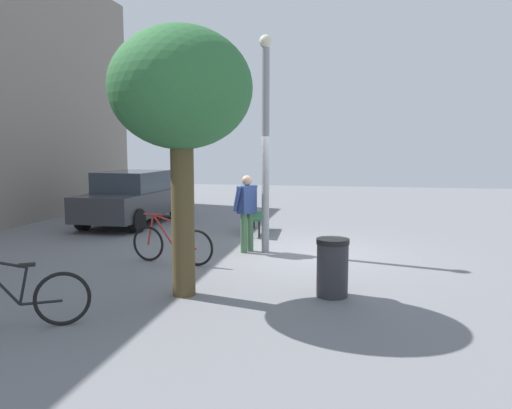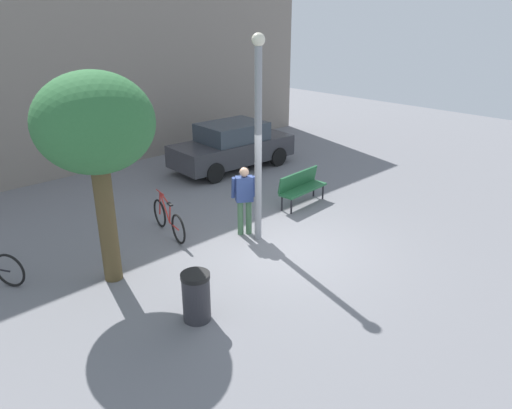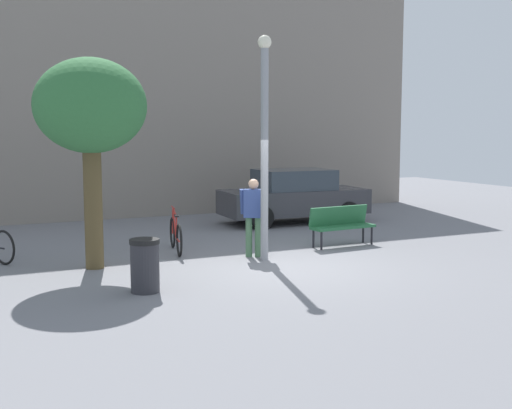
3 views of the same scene
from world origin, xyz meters
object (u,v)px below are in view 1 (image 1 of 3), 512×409
(plaza_tree, at_px, (181,93))
(trash_bin, at_px, (332,267))
(bicycle_red, at_px, (172,244))
(bicycle_black, at_px, (15,301))
(person_by_lamppost, at_px, (247,208))
(park_bench, at_px, (253,212))
(parked_car_charcoal, at_px, (133,198))
(lamppost, at_px, (266,134))

(plaza_tree, relative_size, trash_bin, 4.52)
(bicycle_red, height_order, bicycle_black, same)
(person_by_lamppost, bearing_deg, park_bench, 7.89)
(parked_car_charcoal, xyz_separation_m, trash_bin, (-6.17, -6.07, -0.32))
(plaza_tree, relative_size, parked_car_charcoal, 0.95)
(park_bench, distance_m, parked_car_charcoal, 3.86)
(park_bench, xyz_separation_m, bicycle_black, (-7.58, 1.54, -0.16))
(lamppost, height_order, trash_bin, lamppost)
(person_by_lamppost, relative_size, trash_bin, 1.85)
(lamppost, distance_m, bicycle_black, 6.09)
(parked_car_charcoal, bearing_deg, plaza_tree, -149.79)
(lamppost, xyz_separation_m, plaza_tree, (-3.36, 0.70, 0.55))
(park_bench, distance_m, bicycle_red, 3.85)
(bicycle_black, bearing_deg, lamppost, -23.58)
(person_by_lamppost, relative_size, bicycle_black, 1.05)
(plaza_tree, bearing_deg, bicycle_black, 139.59)
(plaza_tree, height_order, bicycle_red, plaza_tree)
(bicycle_red, bearing_deg, park_bench, -13.49)
(bicycle_black, height_order, parked_car_charcoal, parked_car_charcoal)
(parked_car_charcoal, bearing_deg, person_by_lamppost, -128.20)
(park_bench, xyz_separation_m, bicycle_red, (-3.74, 0.90, -0.16))
(lamppost, xyz_separation_m, bicycle_red, (-1.39, 1.63, -2.16))
(parked_car_charcoal, bearing_deg, bicycle_black, -165.15)
(bicycle_red, distance_m, parked_car_charcoal, 5.40)
(person_by_lamppost, height_order, trash_bin, person_by_lamppost)
(lamppost, xyz_separation_m, bicycle_black, (-5.22, 2.28, -2.16))
(lamppost, relative_size, park_bench, 2.82)
(bicycle_red, distance_m, bicycle_black, 3.89)
(person_by_lamppost, bearing_deg, bicycle_red, 137.04)
(person_by_lamppost, bearing_deg, lamppost, -81.28)
(person_by_lamppost, xyz_separation_m, bicycle_black, (-5.16, 1.88, -0.58))
(parked_car_charcoal, bearing_deg, bicycle_red, -147.78)
(person_by_lamppost, height_order, plaza_tree, plaza_tree)
(parked_car_charcoal, relative_size, trash_bin, 4.75)
(bicycle_black, relative_size, trash_bin, 1.77)
(park_bench, xyz_separation_m, trash_bin, (-5.35, -2.30, -0.09))
(park_bench, xyz_separation_m, plaza_tree, (-5.72, -0.04, 2.55))
(lamppost, height_order, parked_car_charcoal, lamppost)
(bicycle_black, xyz_separation_m, parked_car_charcoal, (8.39, 2.22, 0.39))
(trash_bin, bearing_deg, parked_car_charcoal, 44.54)
(person_by_lamppost, relative_size, bicycle_red, 0.93)
(plaza_tree, relative_size, bicycle_black, 2.55)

